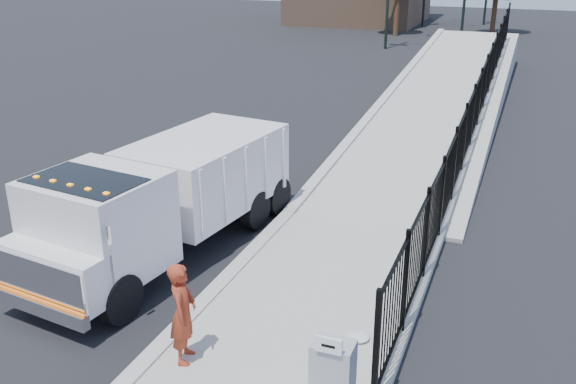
% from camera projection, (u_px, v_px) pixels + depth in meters
% --- Properties ---
extents(ground, '(120.00, 120.00, 0.00)m').
position_uv_depth(ground, '(213.00, 297.00, 12.02)').
color(ground, black).
rests_on(ground, ground).
extents(sidewalk, '(3.55, 12.00, 0.12)m').
position_uv_depth(sidewalk, '(267.00, 381.00, 9.62)').
color(sidewalk, '#9E998E').
rests_on(sidewalk, ground).
extents(curb, '(0.30, 12.00, 0.16)m').
position_uv_depth(curb, '(156.00, 353.00, 10.25)').
color(curb, '#ADAAA3').
rests_on(curb, ground).
extents(ramp, '(3.95, 24.06, 3.19)m').
position_uv_depth(ramp, '(448.00, 111.00, 25.23)').
color(ramp, '#9E998E').
rests_on(ramp, ground).
extents(iron_fence, '(0.10, 28.00, 1.80)m').
position_uv_depth(iron_fence, '(477.00, 116.00, 20.95)').
color(iron_fence, black).
rests_on(iron_fence, ground).
extents(truck, '(3.12, 7.17, 2.37)m').
position_uv_depth(truck, '(161.00, 197.00, 13.13)').
color(truck, black).
rests_on(truck, ground).
extents(worker, '(0.56, 0.69, 1.66)m').
position_uv_depth(worker, '(183.00, 313.00, 9.74)').
color(worker, '#98311A').
rests_on(worker, sidewalk).
extents(utility_cabinet, '(0.55, 0.40, 1.25)m').
position_uv_depth(utility_cabinet, '(332.00, 383.00, 8.51)').
color(utility_cabinet, gray).
rests_on(utility_cabinet, sidewalk).
extents(arrow_sign, '(0.35, 0.04, 0.22)m').
position_uv_depth(arrow_sign, '(329.00, 345.00, 8.05)').
color(arrow_sign, white).
rests_on(arrow_sign, utility_cabinet).
extents(debris, '(0.38, 0.38, 0.09)m').
position_uv_depth(debris, '(358.00, 336.00, 10.52)').
color(debris, silver).
rests_on(debris, sidewalk).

